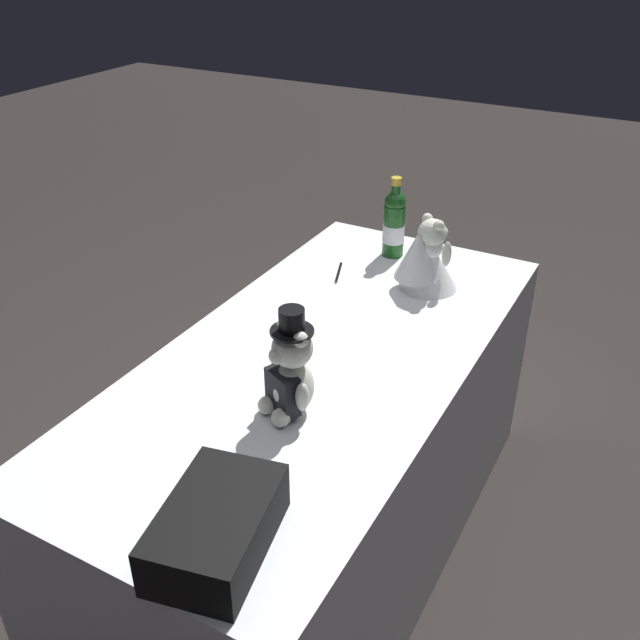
{
  "coord_description": "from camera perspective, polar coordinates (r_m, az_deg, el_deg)",
  "views": [
    {
      "loc": [
        1.42,
        0.78,
        1.79
      ],
      "look_at": [
        0.0,
        0.0,
        0.84
      ],
      "focal_mm": 39.92,
      "sensor_mm": 36.0,
      "label": 1
    }
  ],
  "objects": [
    {
      "name": "champagne_bottle",
      "position": [
        2.44,
        5.96,
        7.75
      ],
      "size": [
        0.07,
        0.07,
        0.28
      ],
      "color": "#174C19",
      "rests_on": "reception_table"
    },
    {
      "name": "teddy_bear_bride",
      "position": [
        2.24,
        8.51,
        4.9
      ],
      "size": [
        0.23,
        0.22,
        0.24
      ],
      "color": "white",
      "rests_on": "reception_table"
    },
    {
      "name": "ground_plane",
      "position": [
        2.41,
        0.0,
        -17.42
      ],
      "size": [
        12.0,
        12.0,
        0.0
      ],
      "primitive_type": "plane",
      "color": "#2D2826"
    },
    {
      "name": "gift_case_black",
      "position": [
        1.38,
        -8.28,
        -16.12
      ],
      "size": [
        0.32,
        0.24,
        0.11
      ],
      "color": "black",
      "rests_on": "reception_table"
    },
    {
      "name": "signing_pen",
      "position": [
        2.34,
        1.48,
        3.78
      ],
      "size": [
        0.14,
        0.06,
        0.01
      ],
      "color": "black",
      "rests_on": "reception_table"
    },
    {
      "name": "teddy_bear_groom",
      "position": [
        1.65,
        -2.41,
        -4.22
      ],
      "size": [
        0.14,
        0.13,
        0.28
      ],
      "color": "silver",
      "rests_on": "reception_table"
    },
    {
      "name": "reception_table",
      "position": [
        2.16,
        0.0,
        -10.82
      ],
      "size": [
        1.67,
        0.78,
        0.74
      ],
      "primitive_type": "cube",
      "color": "white",
      "rests_on": "ground_plane"
    }
  ]
}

